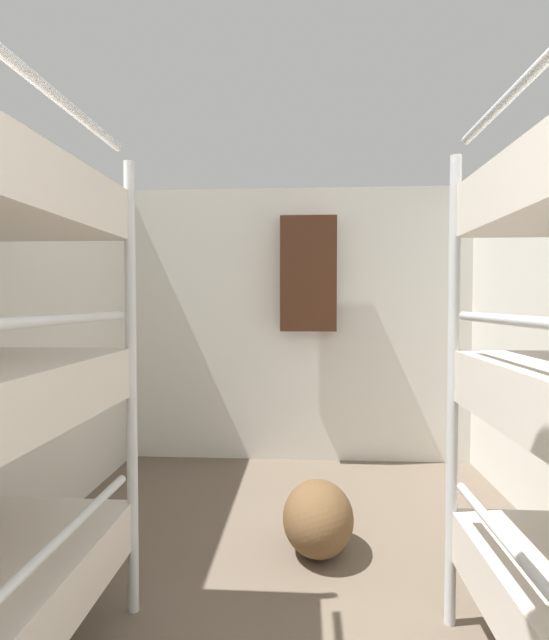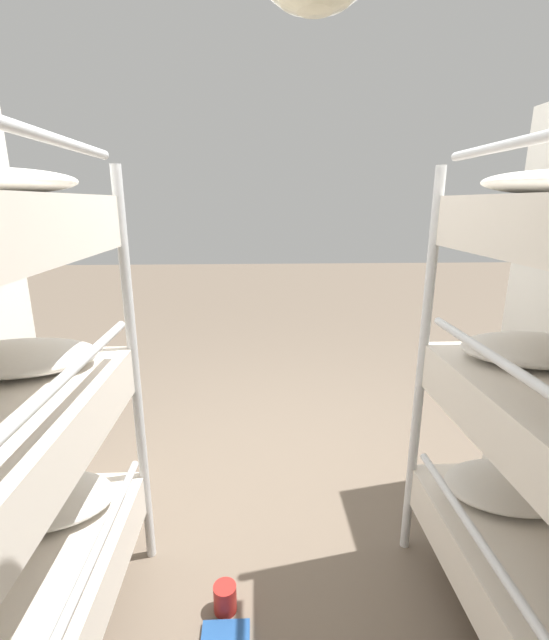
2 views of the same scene
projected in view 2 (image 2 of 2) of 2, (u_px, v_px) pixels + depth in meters
ground_plane at (275, 480)px, 2.75m from camera, size 20.00×20.00×0.00m
tin_can at (225, 598)px, 1.86m from camera, size 0.10×0.10×0.13m
floor_book at (226, 637)px, 1.74m from camera, size 0.20×0.14×0.02m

